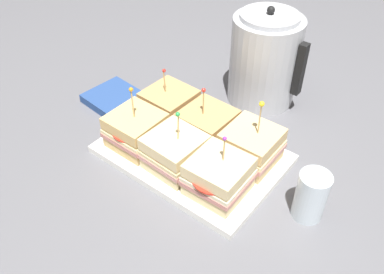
# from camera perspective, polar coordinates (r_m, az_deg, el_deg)

# --- Properties ---
(ground_plane) EXTENTS (6.00, 6.00, 0.00)m
(ground_plane) POSITION_cam_1_polar(r_m,az_deg,el_deg) (0.97, 0.00, -2.74)
(ground_plane) COLOR slate
(serving_platter) EXTENTS (0.41, 0.28, 0.02)m
(serving_platter) POSITION_cam_1_polar(r_m,az_deg,el_deg) (0.97, 0.00, -2.36)
(serving_platter) COLOR white
(serving_platter) RESTS_ON ground_plane
(sandwich_front_left) EXTENTS (0.12, 0.12, 0.16)m
(sandwich_front_left) POSITION_cam_1_polar(r_m,az_deg,el_deg) (0.96, -7.86, 0.94)
(sandwich_front_left) COLOR tan
(sandwich_front_left) RESTS_ON serving_platter
(sandwich_front_center) EXTENTS (0.12, 0.12, 0.15)m
(sandwich_front_center) POSITION_cam_1_polar(r_m,az_deg,el_deg) (0.90, -2.50, -2.07)
(sandwich_front_center) COLOR beige
(sandwich_front_center) RESTS_ON serving_platter
(sandwich_front_right) EXTENTS (0.12, 0.13, 0.14)m
(sandwich_front_right) POSITION_cam_1_polar(r_m,az_deg,el_deg) (0.85, 3.75, -5.55)
(sandwich_front_right) COLOR beige
(sandwich_front_right) RESTS_ON serving_platter
(sandwich_back_left) EXTENTS (0.12, 0.12, 0.15)m
(sandwich_back_left) POSITION_cam_1_polar(r_m,az_deg,el_deg) (1.03, -3.20, 4.37)
(sandwich_back_left) COLOR tan
(sandwich_back_left) RESTS_ON serving_platter
(sandwich_back_center) EXTENTS (0.12, 0.12, 0.15)m
(sandwich_back_center) POSITION_cam_1_polar(r_m,az_deg,el_deg) (0.97, 2.14, 1.62)
(sandwich_back_center) COLOR tan
(sandwich_back_center) RESTS_ON serving_platter
(sandwich_back_right) EXTENTS (0.12, 0.12, 0.17)m
(sandwich_back_right) POSITION_cam_1_polar(r_m,az_deg,el_deg) (0.92, 8.27, -1.30)
(sandwich_back_right) COLOR #DBB77A
(sandwich_back_right) RESTS_ON serving_platter
(kettle_steel) EXTENTS (0.20, 0.18, 0.27)m
(kettle_steel) POSITION_cam_1_polar(r_m,az_deg,el_deg) (1.11, 10.11, 10.68)
(kettle_steel) COLOR #B7BABF
(kettle_steel) RESTS_ON ground_plane
(drinking_glass) EXTENTS (0.06, 0.06, 0.11)m
(drinking_glass) POSITION_cam_1_polar(r_m,az_deg,el_deg) (0.85, 16.36, -7.93)
(drinking_glass) COLOR silver
(drinking_glass) RESTS_ON ground_plane
(napkin_stack) EXTENTS (0.14, 0.14, 0.02)m
(napkin_stack) POSITION_cam_1_polar(r_m,az_deg,el_deg) (1.16, -10.96, 5.42)
(napkin_stack) COLOR navy
(napkin_stack) RESTS_ON ground_plane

